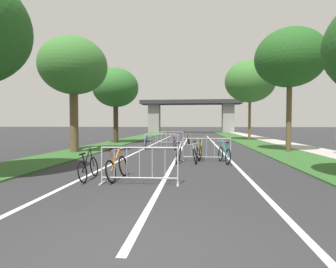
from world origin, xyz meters
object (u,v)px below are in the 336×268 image
object	(u,v)px
tree_left_pine_far	(73,67)
bicycle_blue_8	(145,144)
tree_right_oak_near	(290,58)
bicycle_red_7	(188,140)
crowd_barrier_third	(161,142)
bicycle_purple_3	(176,144)
bicycle_silver_1	(196,154)
bicycle_orange_6	(117,167)
crowd_barrier_fourth	(170,138)
bicycle_white_2	(179,154)
bicycle_yellow_4	(200,151)
tree_right_pine_near	(250,81)
bicycle_teal_0	(224,154)
crowd_barrier_second	(207,150)
bicycle_black_5	(88,168)
tree_left_oak_mid	(116,88)
crowd_barrier_nearest	(140,166)

from	to	relation	value
tree_left_pine_far	bicycle_blue_8	world-z (taller)	tree_left_pine_far
tree_left_pine_far	tree_right_oak_near	xyz separation A→B (m)	(12.65, 1.62, 0.56)
bicycle_red_7	bicycle_blue_8	xyz separation A→B (m)	(-2.77, -3.95, -0.02)
crowd_barrier_third	bicycle_purple_3	distance (m)	1.07
bicycle_silver_1	bicycle_orange_6	distance (m)	4.54
crowd_barrier_fourth	bicycle_white_2	bearing A→B (deg)	-82.61
bicycle_yellow_4	tree_left_pine_far	bearing A→B (deg)	-21.07
crowd_barrier_third	tree_right_pine_near	bearing A→B (deg)	54.83
tree_right_pine_near	tree_left_pine_far	bearing A→B (deg)	-133.81
bicycle_blue_8	bicycle_silver_1	bearing A→B (deg)	105.84
crowd_barrier_third	bicycle_red_7	xyz separation A→B (m)	(1.65, 4.41, -0.14)
tree_right_pine_near	bicycle_white_2	world-z (taller)	tree_right_pine_near
bicycle_teal_0	bicycle_white_2	distance (m)	1.98
bicycle_white_2	bicycle_yellow_4	xyz separation A→B (m)	(0.94, 1.01, 0.04)
tree_left_pine_far	crowd_barrier_second	size ratio (longest dim) A/B	3.05
bicycle_white_2	bicycle_black_5	xyz separation A→B (m)	(-2.49, -3.88, 0.01)
tree_right_oak_near	crowd_barrier_second	world-z (taller)	tree_right_oak_near
bicycle_purple_3	bicycle_red_7	xyz separation A→B (m)	(0.69, 3.96, 0.03)
tree_left_oak_mid	crowd_barrier_nearest	size ratio (longest dim) A/B	2.97
tree_left_pine_far	bicycle_red_7	size ratio (longest dim) A/B	4.11
tree_right_oak_near	bicycle_red_7	bearing A→B (deg)	141.16
bicycle_teal_0	bicycle_blue_8	distance (m)	7.47
bicycle_white_2	bicycle_purple_3	xyz separation A→B (m)	(-0.53, 5.92, -0.00)
bicycle_white_2	crowd_barrier_second	bearing A→B (deg)	28.20
bicycle_black_5	bicycle_blue_8	bearing A→B (deg)	87.86
bicycle_purple_3	bicycle_yellow_4	distance (m)	5.13
crowd_barrier_third	bicycle_orange_6	size ratio (longest dim) A/B	1.30
bicycle_yellow_4	bicycle_black_5	bearing A→B (deg)	51.48
tree_left_oak_mid	crowd_barrier_second	size ratio (longest dim) A/B	2.98
crowd_barrier_nearest	bicycle_red_7	world-z (taller)	crowd_barrier_nearest
tree_left_oak_mid	crowd_barrier_nearest	world-z (taller)	tree_left_oak_mid
bicycle_silver_1	bicycle_yellow_4	world-z (taller)	bicycle_yellow_4
crowd_barrier_nearest	bicycle_red_7	bearing A→B (deg)	86.02
bicycle_black_5	bicycle_orange_6	bearing A→B (deg)	5.10
bicycle_black_5	bicycle_silver_1	bearing A→B (deg)	47.72
crowd_barrier_nearest	tree_right_oak_near	bearing A→B (deg)	52.49
bicycle_teal_0	bicycle_white_2	bearing A→B (deg)	170.49
bicycle_white_2	bicycle_black_5	bearing A→B (deg)	-119.51
tree_left_pine_far	crowd_barrier_fourth	bearing A→B (deg)	54.58
tree_left_pine_far	bicycle_red_7	world-z (taller)	tree_left_pine_far
bicycle_black_5	crowd_barrier_third	bearing A→B (deg)	81.04
bicycle_white_2	bicycle_red_7	bearing A→B (deg)	92.28
bicycle_teal_0	bicycle_orange_6	bearing A→B (deg)	-144.01
tree_right_oak_near	crowd_barrier_nearest	bearing A→B (deg)	-127.51
tree_left_oak_mid	bicycle_purple_3	bearing A→B (deg)	-42.62
tree_right_pine_near	bicycle_red_7	distance (m)	10.68
crowd_barrier_nearest	crowd_barrier_second	size ratio (longest dim) A/B	1.00
bicycle_silver_1	bicycle_blue_8	size ratio (longest dim) A/B	1.00
crowd_barrier_nearest	bicycle_teal_0	xyz separation A→B (m)	(2.80, 4.35, -0.15)
tree_left_oak_mid	bicycle_black_5	xyz separation A→B (m)	(3.75, -15.06, -4.48)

